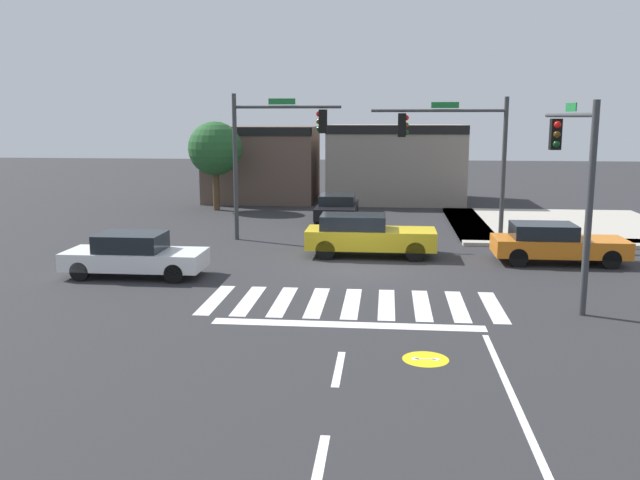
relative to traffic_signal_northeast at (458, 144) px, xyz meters
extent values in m
plane|color=#2B2B2D|center=(-3.73, -5.35, -4.03)|extent=(120.00, 120.00, 0.00)
cube|color=silver|center=(-7.59, -9.85, -4.03)|extent=(0.45, 3.15, 0.01)
cube|color=silver|center=(-6.63, -9.85, -4.03)|extent=(0.45, 3.15, 0.01)
cube|color=silver|center=(-5.66, -9.85, -4.03)|extent=(0.45, 3.15, 0.01)
cube|color=silver|center=(-4.70, -9.85, -4.03)|extent=(0.45, 3.15, 0.01)
cube|color=silver|center=(-3.73, -9.85, -4.03)|extent=(0.45, 3.15, 0.01)
cube|color=silver|center=(-2.77, -9.85, -4.03)|extent=(0.45, 3.15, 0.01)
cube|color=silver|center=(-1.80, -9.85, -4.03)|extent=(0.45, 3.15, 0.01)
cube|color=silver|center=(-0.84, -9.85, -4.03)|extent=(0.45, 3.15, 0.01)
cube|color=silver|center=(0.13, -9.85, -4.03)|extent=(0.45, 3.15, 0.01)
cube|color=white|center=(-3.73, -11.85, -4.03)|extent=(6.80, 0.50, 0.01)
cube|color=white|center=(-3.73, -14.85, -4.03)|extent=(0.16, 2.00, 0.01)
cube|color=white|center=(-3.73, -18.85, -4.03)|extent=(0.16, 2.00, 0.01)
cylinder|color=yellow|center=(-1.93, -14.12, -4.03)|extent=(1.00, 1.00, 0.01)
cylinder|color=white|center=(-2.15, -14.12, -4.03)|extent=(0.16, 0.16, 0.00)
cylinder|color=white|center=(-1.70, -14.12, -4.03)|extent=(0.16, 0.16, 0.00)
cube|color=white|center=(-1.93, -14.12, -4.03)|extent=(0.45, 0.04, 0.00)
cube|color=#B2AA9E|center=(5.27, -0.15, -3.96)|extent=(10.00, 1.60, 0.15)
cube|color=#B2AA9E|center=(1.07, 4.65, -3.96)|extent=(1.60, 10.00, 0.15)
cube|color=#B2AA9E|center=(5.27, 4.65, -3.96)|extent=(10.00, 10.00, 0.15)
cube|color=brown|center=(-10.45, 13.21, -1.77)|extent=(6.56, 5.12, 4.53)
cube|color=black|center=(-10.45, 10.85, 0.24)|extent=(6.56, 0.50, 0.50)
cube|color=gray|center=(-2.33, 13.98, -1.72)|extent=(8.04, 6.65, 4.64)
cube|color=black|center=(-2.33, 10.85, 0.35)|extent=(8.04, 0.50, 0.50)
cylinder|color=#383A3D|center=(1.86, 0.00, -1.09)|extent=(0.18, 0.18, 5.89)
cylinder|color=#383A3D|center=(-0.82, 0.00, 1.31)|extent=(5.36, 0.12, 0.12)
cube|color=black|center=(-2.26, 0.00, 0.73)|extent=(0.32, 0.32, 0.95)
sphere|color=red|center=(-2.09, 0.00, 1.03)|extent=(0.22, 0.22, 0.22)
sphere|color=#4C330C|center=(-2.09, 0.00, 0.73)|extent=(0.22, 0.22, 0.22)
sphere|color=#0C3814|center=(-2.09, 0.00, 0.44)|extent=(0.22, 0.22, 0.22)
cube|color=#197233|center=(-0.56, 0.00, 1.53)|extent=(1.10, 0.03, 0.24)
cylinder|color=#383A3D|center=(-9.09, -0.30, -1.02)|extent=(0.18, 0.18, 6.03)
cylinder|color=#383A3D|center=(-6.90, -0.30, 1.46)|extent=(4.39, 0.12, 0.12)
cube|color=black|center=(-5.44, -0.30, 0.88)|extent=(0.32, 0.32, 0.95)
sphere|color=red|center=(-5.61, -0.30, 1.18)|extent=(0.22, 0.22, 0.22)
sphere|color=#4C330C|center=(-5.61, -0.30, 0.88)|extent=(0.22, 0.22, 0.22)
sphere|color=#0C3814|center=(-5.61, -0.30, 0.59)|extent=(0.22, 0.22, 0.22)
cube|color=#197233|center=(-7.12, -0.30, 1.68)|extent=(1.10, 0.03, 0.24)
cylinder|color=#383A3D|center=(2.32, -10.37, -1.28)|extent=(0.18, 0.18, 5.52)
cylinder|color=#383A3D|center=(2.32, -7.71, 1.11)|extent=(0.12, 5.32, 0.12)
cube|color=black|center=(2.32, -6.36, 0.53)|extent=(0.32, 0.32, 0.95)
sphere|color=red|center=(2.32, -6.53, 0.83)|extent=(0.22, 0.22, 0.22)
sphere|color=#4C330C|center=(2.32, -6.53, 0.53)|extent=(0.22, 0.22, 0.22)
sphere|color=#0C3814|center=(2.32, -6.53, 0.24)|extent=(0.22, 0.22, 0.22)
cube|color=#197233|center=(2.32, -7.97, 1.33)|extent=(0.03, 1.10, 0.24)
cube|color=orange|center=(3.27, -3.83, -3.44)|extent=(4.54, 1.83, 0.60)
cube|color=black|center=(2.69, -3.83, -2.89)|extent=(2.14, 1.61, 0.51)
cylinder|color=black|center=(4.81, -3.02, -3.71)|extent=(0.66, 0.22, 0.66)
cylinder|color=black|center=(4.81, -4.63, -3.71)|extent=(0.66, 0.22, 0.66)
cylinder|color=black|center=(1.72, -3.02, -3.71)|extent=(0.66, 0.22, 0.66)
cylinder|color=black|center=(1.72, -4.63, -3.71)|extent=(0.66, 0.22, 0.66)
cube|color=gold|center=(-3.38, -3.29, -3.37)|extent=(4.75, 1.78, 0.70)
cube|color=black|center=(-4.03, -3.29, -2.75)|extent=(2.38, 1.57, 0.53)
cylinder|color=black|center=(-1.76, -2.51, -3.68)|extent=(0.71, 0.22, 0.71)
cylinder|color=black|center=(-1.76, -4.07, -3.68)|extent=(0.71, 0.22, 0.71)
cylinder|color=black|center=(-4.99, -2.51, -3.68)|extent=(0.71, 0.22, 0.71)
cylinder|color=black|center=(-4.99, -4.07, -3.68)|extent=(0.71, 0.22, 0.71)
cube|color=white|center=(-10.87, -7.27, -3.48)|extent=(4.48, 1.78, 0.57)
cube|color=black|center=(-10.99, -7.27, -2.91)|extent=(2.07, 1.56, 0.56)
cylinder|color=black|center=(-12.40, -8.05, -3.73)|extent=(0.61, 0.22, 0.61)
cylinder|color=black|center=(-12.40, -6.49, -3.73)|extent=(0.61, 0.22, 0.61)
cylinder|color=black|center=(-9.35, -8.05, -3.73)|extent=(0.61, 0.22, 0.61)
cylinder|color=black|center=(-9.35, -6.49, -3.73)|extent=(0.61, 0.22, 0.61)
cube|color=black|center=(-5.25, 5.07, -3.46)|extent=(1.91, 4.34, 0.56)
cube|color=black|center=(-5.25, 5.15, -2.94)|extent=(1.68, 1.98, 0.47)
cylinder|color=black|center=(-4.40, 3.60, -3.71)|extent=(0.22, 0.66, 0.66)
cylinder|color=black|center=(-6.09, 3.60, -3.71)|extent=(0.22, 0.66, 0.66)
cylinder|color=black|center=(-4.40, 6.55, -3.71)|extent=(0.22, 0.66, 0.66)
cylinder|color=black|center=(-6.09, 6.55, -3.71)|extent=(0.22, 0.66, 0.66)
cylinder|color=#4C3823|center=(-12.23, 8.65, -2.63)|extent=(0.36, 0.36, 2.80)
sphere|color=#235628|center=(-12.23, 8.65, -0.63)|extent=(2.94, 2.94, 2.94)
camera|label=1|loc=(-2.80, -28.08, 1.05)|focal=38.18mm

